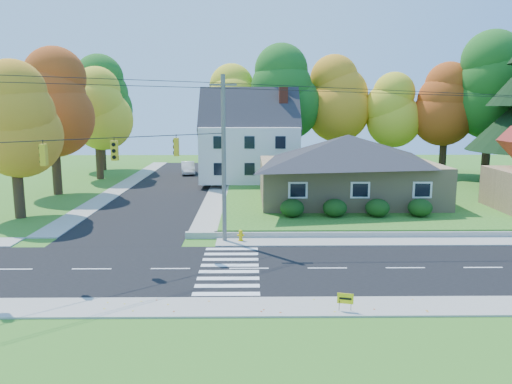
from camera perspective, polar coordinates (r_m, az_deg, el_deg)
ground at (r=25.69m, az=-0.81°, el=-8.77°), size 120.00×120.00×0.00m
road_main at (r=25.69m, az=-0.81°, el=-8.74°), size 90.00×8.00×0.02m
road_cross at (r=51.65m, az=-9.64°, el=0.57°), size 8.00×44.00×0.02m
sidewalk_north at (r=30.46m, az=-0.78°, el=-5.70°), size 90.00×2.00×0.08m
sidewalk_south at (r=21.00m, az=-0.84°, el=-13.01°), size 90.00×2.00×0.08m
lawn at (r=47.82m, az=15.03°, el=-0.08°), size 30.00×30.00×0.50m
ranch_house at (r=41.42m, az=10.39°, el=2.83°), size 14.60×10.60×5.40m
colonial_house at (r=52.48m, az=-0.70°, el=5.88°), size 10.40×8.40×9.60m
hedge_row at (r=35.65m, az=11.38°, el=-1.78°), size 10.70×1.70×1.27m
traffic_infrastructure at (r=25.89m, az=-1.16°, el=3.07°), size 38.10×10.66×10.00m
tree_lot_0 at (r=58.39m, az=-2.73°, el=9.92°), size 6.72×6.72×12.51m
tree_lot_1 at (r=57.51m, az=3.32°, el=11.22°), size 7.84×7.84×14.60m
tree_lot_2 at (r=59.20m, az=9.15°, el=10.44°), size 7.28×7.28×13.56m
tree_lot_3 at (r=59.52m, az=15.05°, el=8.97°), size 6.16×6.16×11.47m
tree_lot_4 at (r=60.47m, az=20.89°, el=9.30°), size 6.72×6.72×12.51m
tree_lot_5 at (r=60.25m, az=25.31°, el=10.87°), size 8.40×8.40×15.64m
tree_west_0 at (r=40.18m, az=-26.04°, el=7.36°), size 6.16×6.16×11.47m
tree_west_1 at (r=49.76m, az=-22.28°, el=9.41°), size 7.28×7.28×13.56m
tree_west_2 at (r=58.89m, az=-17.74°, el=8.99°), size 6.72×6.72×12.51m
tree_west_3 at (r=67.13m, az=-17.45°, el=10.16°), size 7.84×7.84×14.60m
white_car at (r=61.21m, az=-7.78°, el=2.75°), size 2.21×4.65×1.47m
fire_hydrant at (r=30.49m, az=-1.75°, el=-5.06°), size 0.43×0.34×0.76m
yard_sign at (r=20.68m, az=10.17°, el=-11.94°), size 0.64×0.19×0.81m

